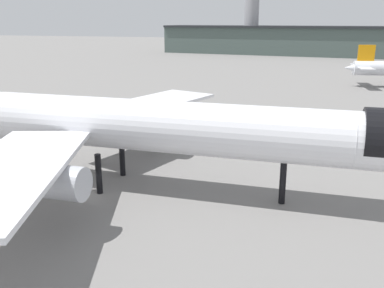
% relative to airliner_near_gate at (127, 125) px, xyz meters
% --- Properties ---
extents(ground, '(900.00, 900.00, 0.00)m').
position_rel_airliner_near_gate_xyz_m(ground, '(-2.88, -3.95, -7.74)').
color(ground, slate).
extents(airliner_near_gate, '(64.02, 58.67, 17.58)m').
position_rel_airliner_near_gate_xyz_m(airliner_near_gate, '(0.00, 0.00, 0.00)').
color(airliner_near_gate, white).
rests_on(airliner_near_gate, ground).
extents(terminal_building, '(250.39, 54.81, 32.95)m').
position_rel_airliner_near_gate_xyz_m(terminal_building, '(51.96, 210.11, 0.78)').
color(terminal_building, '#475651').
rests_on(terminal_building, ground).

